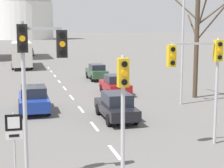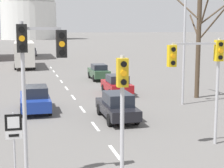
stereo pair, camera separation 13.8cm
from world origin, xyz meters
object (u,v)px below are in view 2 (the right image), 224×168
Objects in this scene: route_sign_post at (14,134)px; sedan_near_right at (35,99)px; sedan_far_right at (99,72)px; traffic_signal_centre_tall at (122,96)px; traffic_signal_near_left at (36,61)px; sedan_near_left at (117,106)px; street_lamp_right at (180,25)px; traffic_signal_near_right at (202,64)px; city_bus at (24,52)px; sedan_far_left at (31,52)px; sedan_mid_centre at (117,84)px.

sedan_near_right is at bearing 84.11° from route_sign_post.
traffic_signal_centre_tall is at bearing -99.88° from sedan_far_right.
traffic_signal_near_left is 1.23× the size of sedan_near_left.
street_lamp_right is 11.01m from sedan_near_right.
street_lamp_right is at bearing 47.36° from traffic_signal_near_left.
traffic_signal_centre_tall is at bearing -103.39° from sedan_near_left.
street_lamp_right is at bearing 72.68° from traffic_signal_near_right.
route_sign_post is 39.41m from city_bus.
street_lamp_right is 14.90m from sedan_far_right.
sedan_near_right is 0.42× the size of city_bus.
traffic_signal_near_right is at bearing 16.87° from traffic_signal_near_left.
city_bus is at bearing 116.54° from sedan_far_right.
traffic_signal_near_left reaches higher than route_sign_post.
sedan_near_right is at bearing 144.22° from sedan_near_left.
sedan_far_left is (1.15, 49.77, -0.04)m from sedan_near_right.
sedan_far_left is (-6.04, 58.72, -2.98)m from traffic_signal_near_right.
street_lamp_right is at bearing -58.38° from sedan_mid_centre.
sedan_near_left is at bearing 52.34° from route_sign_post.
route_sign_post is 0.56× the size of sedan_far_right.
sedan_near_left is 1.10× the size of sedan_mid_centre.
street_lamp_right reaches higher than city_bus.
route_sign_post is at bearing 155.72° from traffic_signal_centre_tall.
sedan_far_right is (2.39, 17.06, 0.01)m from sedan_near_left.
traffic_signal_centre_tall is 41.14m from city_bus.
route_sign_post is at bearing 156.36° from traffic_signal_near_left.
sedan_near_right is 15.41m from sedan_far_right.
traffic_signal_near_right is 9.42m from street_lamp_right.
sedan_near_left is 17.23m from sedan_far_right.
sedan_far_left is 36.55m from sedan_far_right.
traffic_signal_near_right is 6.81m from sedan_near_left.
street_lamp_right reaches higher than traffic_signal_centre_tall.
city_bus is at bearing 101.40° from traffic_signal_near_right.
sedan_mid_centre is (-3.17, 5.15, -4.78)m from street_lamp_right.
traffic_signal_near_left is 39.83m from city_bus.
city_bus is (-10.32, 28.68, -3.54)m from street_lamp_right.
traffic_signal_near_left is 1.32× the size of sedan_far_left.
traffic_signal_near_right reaches higher than sedan_near_right.
route_sign_post is at bearing -167.18° from traffic_signal_near_right.
traffic_signal_centre_tall reaches higher than sedan_far_left.
sedan_near_right reaches higher than sedan_near_left.
traffic_signal_near_left is 11.72m from sedan_near_right.
route_sign_post reaches higher than sedan_mid_centre.
traffic_signal_near_left is 0.61× the size of street_lamp_right.
traffic_signal_near_right is 0.54× the size of street_lamp_right.
sedan_near_left is at bearing -148.52° from street_lamp_right.
sedan_near_left is (4.93, 7.85, -3.44)m from traffic_signal_near_left.
traffic_signal_centre_tall is 1.08× the size of sedan_mid_centre.
city_bus is at bearing 98.96° from sedan_near_left.
traffic_signal_near_left is 7.81m from traffic_signal_near_right.
traffic_signal_near_left is at bearing -106.36° from sedan_far_right.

